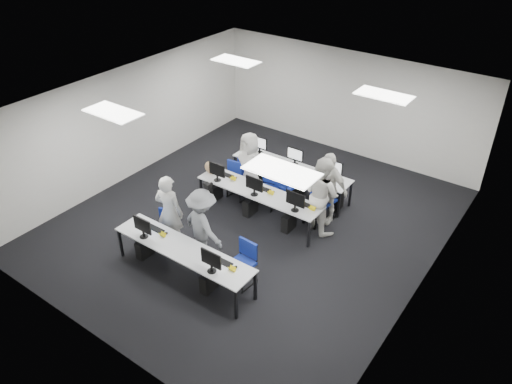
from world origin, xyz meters
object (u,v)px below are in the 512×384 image
Objects in this scene: chair_4 at (315,213)px; desk_front at (183,250)px; student_3 at (327,187)px; student_1 at (322,194)px; chair_2 at (240,185)px; chair_1 at (242,271)px; student_0 at (169,212)px; chair_7 at (323,207)px; chair_5 at (239,179)px; photographer at (203,226)px; student_2 at (250,165)px; chair_3 at (268,195)px; chair_6 at (286,191)px; desk_mid at (259,193)px; chair_0 at (165,234)px.

desk_front is at bearing -103.40° from chair_4.
chair_4 is 0.69m from student_3.
student_3 is (-0.07, 0.37, -0.03)m from student_1.
student_1 is 1.03× the size of student_3.
chair_2 is at bearing -166.96° from student_3.
student_0 reaches higher than chair_1.
student_3 is (0.07, -0.02, 0.58)m from chair_7.
student_3 is at bearing 12.77° from chair_2.
photographer reaches higher than chair_5.
student_1 is 1.08× the size of student_2.
student_0 is at bearing -124.47° from student_3.
chair_5 is at bearing 158.32° from chair_3.
desk_mid is at bearing -87.85° from chair_6.
student_2 is at bearing 103.36° from desk_front.
chair_5 is at bearing -173.85° from student_3.
chair_7 is at bearing 3.53° from chair_3.
chair_7 reaches higher than chair_3.
student_0 is at bearing -92.34° from chair_5.
chair_5 is at bearing 16.99° from student_1.
chair_6 is at bearing 44.24° from chair_3.
photographer is (-0.08, -1.90, 0.16)m from desk_mid.
student_1 is 2.20m from student_2.
chair_5 is (-0.09, 2.81, 0.03)m from chair_0.
chair_0 is (-1.08, 0.55, -0.42)m from desk_front.
chair_7 is 2.12m from student_2.
chair_2 reaches higher than desk_front.
chair_7 is (1.08, -0.07, 0.00)m from chair_6.
student_2 is at bearing 61.10° from chair_2.
student_3 is at bearing -141.30° from student_0.
chair_7 is at bearing 20.77° from student_2.
student_3 is (0.12, 0.25, 0.63)m from chair_4.
chair_4 is (1.32, 0.05, -0.03)m from chair_3.
chair_0 is 0.49× the size of photographer.
student_2 is at bearing 127.34° from chair_1.
student_0 is at bearing 17.57° from photographer.
student_2 reaches higher than chair_6.
chair_6 is at bearing 79.65° from desk_mid.
chair_3 is 2.72m from student_0.
desk_mid is at bearing -143.38° from student_3.
desk_front is 1.24m from chair_1.
chair_3 is (0.96, 2.59, 0.03)m from chair_0.
chair_6 is at bearing 0.18° from chair_5.
chair_6 is 1.08m from chair_7.
chair_5 is (-1.17, 0.76, -0.39)m from desk_mid.
chair_4 is at bearing 12.93° from student_2.
photographer reaches higher than chair_4.
chair_3 is 0.95× the size of chair_6.
desk_front is 3.25× the size of chair_7.
desk_mid is at bearing -23.77° from chair_2.
chair_3 is 0.49m from chair_6.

